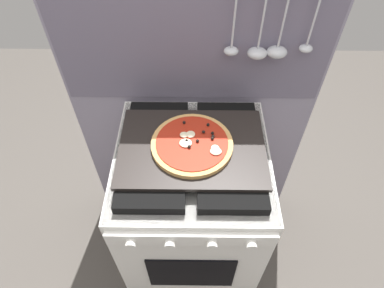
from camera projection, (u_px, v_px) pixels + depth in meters
ground_plane at (192, 248)px, 1.92m from camera, size 4.00×4.00×0.00m
kitchen_backsplash at (194, 109)px, 1.53m from camera, size 1.10×0.09×1.55m
stove at (192, 209)px, 1.57m from camera, size 0.60×0.64×0.90m
baking_tray at (192, 147)px, 1.23m from camera, size 0.54×0.38×0.02m
pizza_left at (191, 143)px, 1.21m from camera, size 0.30×0.30×0.03m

